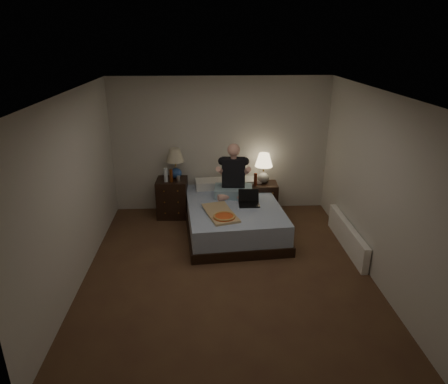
{
  "coord_description": "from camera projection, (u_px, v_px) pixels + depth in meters",
  "views": [
    {
      "loc": [
        -0.29,
        -4.94,
        3.14
      ],
      "look_at": [
        0.0,
        0.9,
        0.85
      ],
      "focal_mm": 32.0,
      "sensor_mm": 36.0,
      "label": 1
    }
  ],
  "objects": [
    {
      "name": "wall_left",
      "position": [
        75.0,
        191.0,
        5.2
      ],
      "size": [
        0.0,
        4.5,
        2.5
      ],
      "primitive_type": "cube",
      "rotation": [
        1.57,
        0.0,
        1.57
      ],
      "color": "beige",
      "rests_on": "ground"
    },
    {
      "name": "floor",
      "position": [
        227.0,
        269.0,
        5.75
      ],
      "size": [
        4.0,
        4.5,
        0.0
      ],
      "primitive_type": "cube",
      "color": "brown",
      "rests_on": "ground"
    },
    {
      "name": "pizza_box",
      "position": [
        224.0,
        217.0,
        6.13
      ],
      "size": [
        0.6,
        0.84,
        0.08
      ],
      "primitive_type": null,
      "rotation": [
        0.0,
        0.0,
        0.29
      ],
      "color": "tan",
      "rests_on": "bed"
    },
    {
      "name": "lamp_right",
      "position": [
        264.0,
        168.0,
        7.3
      ],
      "size": [
        0.39,
        0.39,
        0.56
      ],
      "primitive_type": null,
      "rotation": [
        0.0,
        0.0,
        -0.26
      ],
      "color": "gray",
      "rests_on": "nightstand_right"
    },
    {
      "name": "water_bottle",
      "position": [
        166.0,
        175.0,
        7.09
      ],
      "size": [
        0.07,
        0.07,
        0.25
      ],
      "primitive_type": "cylinder",
      "color": "silver",
      "rests_on": "nightstand_left"
    },
    {
      "name": "bed",
      "position": [
        233.0,
        217.0,
        6.82
      ],
      "size": [
        1.69,
        2.15,
        0.51
      ],
      "primitive_type": "cube",
      "rotation": [
        0.0,
        0.0,
        0.09
      ],
      "color": "#5375A7",
      "rests_on": "floor"
    },
    {
      "name": "nightstand_right",
      "position": [
        264.0,
        199.0,
        7.47
      ],
      "size": [
        0.47,
        0.43,
        0.6
      ],
      "primitive_type": "cube",
      "rotation": [
        0.0,
        0.0,
        -0.02
      ],
      "color": "black",
      "rests_on": "floor"
    },
    {
      "name": "radiator",
      "position": [
        347.0,
        236.0,
        6.29
      ],
      "size": [
        0.1,
        1.6,
        0.4
      ],
      "primitive_type": "cube",
      "color": "white",
      "rests_on": "floor"
    },
    {
      "name": "nightstand_left",
      "position": [
        172.0,
        198.0,
        7.36
      ],
      "size": [
        0.56,
        0.51,
        0.71
      ],
      "primitive_type": "cube",
      "rotation": [
        0.0,
        0.0,
        -0.04
      ],
      "color": "black",
      "rests_on": "floor"
    },
    {
      "name": "person",
      "position": [
        234.0,
        171.0,
        6.89
      ],
      "size": [
        0.7,
        0.57,
        0.93
      ],
      "primitive_type": null,
      "rotation": [
        0.0,
        0.0,
        -0.08
      ],
      "color": "black",
      "rests_on": "bed"
    },
    {
      "name": "beer_bottle_left",
      "position": [
        171.0,
        176.0,
        7.09
      ],
      "size": [
        0.06,
        0.06,
        0.23
      ],
      "primitive_type": "cylinder",
      "color": "#5D290D",
      "rests_on": "nightstand_left"
    },
    {
      "name": "laptop",
      "position": [
        249.0,
        199.0,
        6.61
      ],
      "size": [
        0.34,
        0.28,
        0.24
      ],
      "primitive_type": null,
      "rotation": [
        0.0,
        0.0,
        -0.0
      ],
      "color": "black",
      "rests_on": "bed"
    },
    {
      "name": "ceiling",
      "position": [
        228.0,
        93.0,
        4.84
      ],
      "size": [
        4.0,
        4.5,
        0.0
      ],
      "primitive_type": "cube",
      "rotation": [
        3.14,
        0.0,
        0.0
      ],
      "color": "white",
      "rests_on": "ground"
    },
    {
      "name": "wall_back",
      "position": [
        220.0,
        145.0,
        7.39
      ],
      "size": [
        4.0,
        0.0,
        2.5
      ],
      "primitive_type": "cube",
      "rotation": [
        1.57,
        0.0,
        0.0
      ],
      "color": "beige",
      "rests_on": "ground"
    },
    {
      "name": "lamp_left",
      "position": [
        175.0,
        164.0,
        7.21
      ],
      "size": [
        0.38,
        0.38,
        0.56
      ],
      "primitive_type": null,
      "rotation": [
        0.0,
        0.0,
        0.2
      ],
      "color": "#26488C",
      "rests_on": "nightstand_left"
    },
    {
      "name": "wall_front",
      "position": [
        243.0,
        288.0,
        3.2
      ],
      "size": [
        4.0,
        0.0,
        2.5
      ],
      "primitive_type": "cube",
      "rotation": [
        -1.57,
        0.0,
        0.0
      ],
      "color": "beige",
      "rests_on": "ground"
    },
    {
      "name": "soda_can",
      "position": [
        178.0,
        179.0,
        7.14
      ],
      "size": [
        0.07,
        0.07,
        0.1
      ],
      "primitive_type": "cylinder",
      "color": "silver",
      "rests_on": "nightstand_left"
    },
    {
      "name": "wall_right",
      "position": [
        375.0,
        186.0,
        5.39
      ],
      "size": [
        0.0,
        4.5,
        2.5
      ],
      "primitive_type": "cube",
      "rotation": [
        1.57,
        0.0,
        -1.57
      ],
      "color": "beige",
      "rests_on": "ground"
    },
    {
      "name": "beer_bottle_right",
      "position": [
        255.0,
        179.0,
        7.23
      ],
      "size": [
        0.06,
        0.06,
        0.23
      ],
      "primitive_type": "cylinder",
      "color": "#531A0B",
      "rests_on": "nightstand_right"
    }
  ]
}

